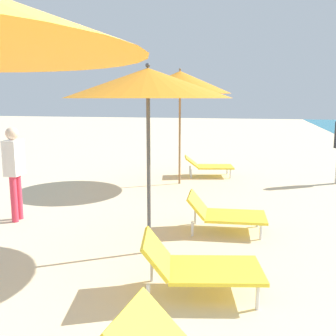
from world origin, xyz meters
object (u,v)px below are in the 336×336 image
(lounger_second_shoreside, at_px, (224,213))
(person_walking_far, at_px, (14,165))
(lounger_farthest_shoreside, at_px, (208,165))
(lounger_second_inland, at_px, (198,265))
(umbrella_farthest, at_px, (180,82))
(umbrella_second, at_px, (148,83))

(lounger_second_shoreside, distance_m, person_walking_far, 3.54)
(lounger_farthest_shoreside, bearing_deg, lounger_second_shoreside, -92.20)
(lounger_second_inland, relative_size, umbrella_farthest, 0.50)
(umbrella_farthest, bearing_deg, lounger_second_inland, -76.99)
(umbrella_farthest, distance_m, lounger_farthest_shoreside, 2.44)
(umbrella_farthest, bearing_deg, lounger_farthest_shoreside, 61.98)
(lounger_second_inland, bearing_deg, lounger_second_shoreside, 75.41)
(lounger_second_inland, bearing_deg, person_walking_far, 139.33)
(umbrella_second, bearing_deg, lounger_farthest_shoreside, 88.57)
(lounger_second_shoreside, relative_size, lounger_farthest_shoreside, 0.90)
(lounger_second_shoreside, xyz_separation_m, umbrella_farthest, (-1.34, 3.26, 2.12))
(person_walking_far, bearing_deg, lounger_second_inland, 143.61)
(person_walking_far, bearing_deg, lounger_farthest_shoreside, -128.16)
(person_walking_far, bearing_deg, umbrella_farthest, -128.97)
(umbrella_second, height_order, person_walking_far, umbrella_second)
(lounger_second_shoreside, bearing_deg, umbrella_farthest, 107.85)
(umbrella_second, bearing_deg, umbrella_farthest, 95.67)
(umbrella_second, xyz_separation_m, lounger_second_inland, (0.80, -1.00, -1.91))
(umbrella_second, xyz_separation_m, umbrella_farthest, (-0.43, 4.33, 0.18))
(lounger_second_inland, height_order, person_walking_far, person_walking_far)
(lounger_second_inland, relative_size, lounger_farthest_shoreside, 0.98)
(umbrella_second, xyz_separation_m, lounger_farthest_shoreside, (0.13, 5.39, -1.94))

